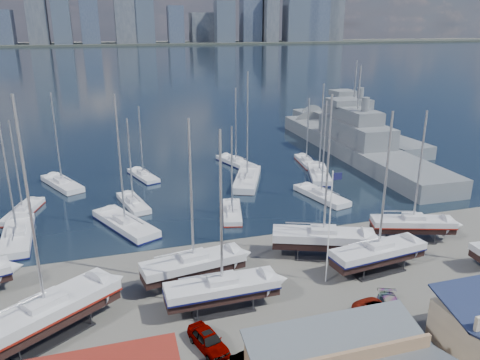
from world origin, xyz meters
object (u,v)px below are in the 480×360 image
object	(u,v)px
naval_ship_east	(354,146)
flagpole	(330,220)
car_a	(208,340)
naval_ship_west	(352,128)

from	to	relation	value
naval_ship_east	flagpole	xyz separation A→B (m)	(-26.49, -40.87, 4.82)
car_a	naval_ship_east	bearing A→B (deg)	33.60
car_a	flagpole	xyz separation A→B (m)	(13.33, 6.36, 5.74)
flagpole	naval_ship_west	bearing A→B (deg)	58.36
naval_ship_west	car_a	distance (m)	78.26
naval_ship_east	car_a	world-z (taller)	naval_ship_east
naval_ship_east	flagpole	bearing A→B (deg)	148.39
naval_ship_west	flagpole	distance (m)	65.62
naval_ship_west	flagpole	bearing A→B (deg)	145.22
naval_ship_east	flagpole	size ratio (longest dim) A/B	4.66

